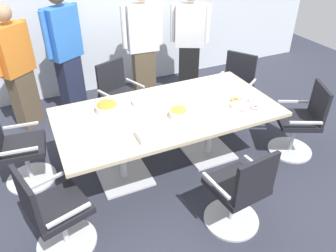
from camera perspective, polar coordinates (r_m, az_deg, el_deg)
The scene contains 18 objects.
ground_plane at distance 3.99m, azimuth 0.00°, elevation -6.68°, with size 10.00×10.00×0.01m, color #2D303D.
back_wall at distance 5.47m, azimuth -11.28°, elevation 20.40°, with size 8.00×0.10×2.80m, color silver.
conference_table at distance 3.62m, azimuth 0.00°, elevation 0.99°, with size 2.40×1.20×0.75m.
office_chair_0 at distance 3.12m, azimuth 12.32°, elevation -11.41°, with size 0.59×0.59×0.91m.
office_chair_1 at distance 4.28m, azimuth 22.05°, elevation 0.33°, with size 0.72×0.72×0.91m.
office_chair_2 at distance 4.85m, azimuth 11.45°, elevation 6.17°, with size 0.75×0.75×0.91m.
office_chair_3 at distance 4.56m, azimuth -8.40°, elevation 4.66°, with size 0.70×0.70×0.91m.
office_chair_4 at distance 3.86m, azimuth -24.58°, elevation -4.09°, with size 0.60×0.60×0.91m.
office_chair_5 at distance 3.03m, azimuth -19.28°, elevation -14.44°, with size 0.67×0.67×0.91m.
person_standing_0 at distance 4.74m, azimuth -24.79°, elevation 9.18°, with size 0.52×0.45×1.66m.
person_standing_1 at distance 4.84m, azimuth -17.35°, elevation 12.31°, with size 0.56×0.41×1.81m.
person_standing_2 at distance 4.98m, azimuth -4.38°, elevation 13.89°, with size 0.61×0.25×1.76m.
person_standing_3 at distance 5.28m, azimuth 3.77°, elevation 14.51°, with size 0.58×0.40×1.68m.
snack_bowl_chips_yellow at distance 3.42m, azimuth 1.84°, elevation 2.39°, with size 0.19×0.19×0.12m.
snack_bowl_chips_orange at distance 3.59m, azimuth -10.59°, elevation 3.34°, with size 0.25×0.25×0.11m.
donut_platter at distance 3.75m, azimuth 13.20°, elevation 3.81°, with size 0.35×0.34×0.04m.
plate_stack at distance 3.69m, azimuth -4.69°, elevation 4.24°, with size 0.21×0.21×0.05m.
napkin_pile at distance 3.11m, azimuth -3.59°, elevation -1.59°, with size 0.19×0.19×0.07m, color white.
Camera 1 is at (-1.28, -2.79, 2.55)m, focal length 35.02 mm.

